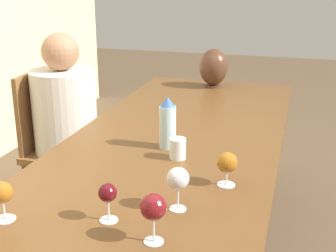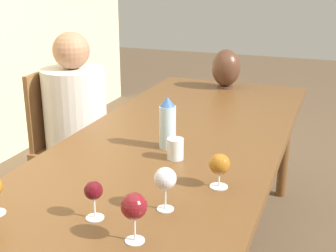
% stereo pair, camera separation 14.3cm
% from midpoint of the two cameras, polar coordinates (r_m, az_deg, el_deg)
% --- Properties ---
extents(dining_table, '(3.09, 0.99, 0.77)m').
position_cam_midpoint_polar(dining_table, '(1.97, 0.09, -6.16)').
color(dining_table, brown).
rests_on(dining_table, ground_plane).
extents(water_bottle, '(0.08, 0.08, 0.24)m').
position_cam_midpoint_polar(water_bottle, '(2.07, 1.85, 0.31)').
color(water_bottle, '#ADCCD6').
rests_on(water_bottle, dining_table).
extents(water_tumbler, '(0.07, 0.07, 0.09)m').
position_cam_midpoint_polar(water_tumbler, '(1.97, 2.99, -2.82)').
color(water_tumbler, silver).
rests_on(water_tumbler, dining_table).
extents(vase, '(0.19, 0.19, 0.26)m').
position_cam_midpoint_polar(vase, '(3.17, 8.37, 6.98)').
color(vase, '#4C2D1E').
rests_on(vase, dining_table).
extents(wine_glass_1, '(0.06, 0.06, 0.13)m').
position_cam_midpoint_polar(wine_glass_1, '(1.51, -6.52, -8.01)').
color(wine_glass_1, silver).
rests_on(wine_glass_1, dining_table).
extents(wine_glass_4, '(0.08, 0.08, 0.16)m').
position_cam_midpoint_polar(wine_glass_4, '(1.37, -1.14, -9.88)').
color(wine_glass_4, silver).
rests_on(wine_glass_4, dining_table).
extents(wine_glass_5, '(0.08, 0.08, 0.15)m').
position_cam_midpoint_polar(wine_glass_5, '(1.54, 2.34, -6.56)').
color(wine_glass_5, silver).
rests_on(wine_glass_5, dining_table).
extents(wine_glass_6, '(0.08, 0.08, 0.13)m').
position_cam_midpoint_polar(wine_glass_6, '(1.72, 8.68, -4.72)').
color(wine_glass_6, silver).
rests_on(wine_glass_6, dining_table).
extents(chair_far, '(0.44, 0.44, 0.94)m').
position_cam_midpoint_polar(chair_far, '(3.01, -10.87, -1.67)').
color(chair_far, brown).
rests_on(chair_far, ground_plane).
extents(person_far, '(0.38, 0.38, 1.19)m').
position_cam_midpoint_polar(person_far, '(2.92, -9.51, 0.35)').
color(person_far, '#2D2D38').
rests_on(person_far, ground_plane).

